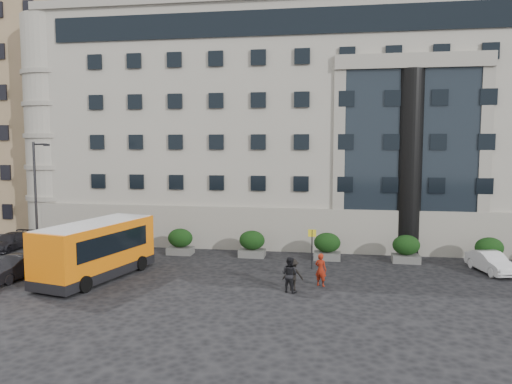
% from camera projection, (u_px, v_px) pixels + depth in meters
% --- Properties ---
extents(ground, '(120.00, 120.00, 0.00)m').
position_uv_depth(ground, '(207.00, 288.00, 27.39)').
color(ground, black).
rests_on(ground, ground).
extents(civic_building, '(44.00, 24.00, 18.00)m').
position_uv_depth(civic_building, '(327.00, 132.00, 47.16)').
color(civic_building, '#9D998B').
rests_on(civic_building, ground).
extents(entrance_column, '(1.80, 1.80, 13.00)m').
position_uv_depth(entrance_column, '(410.00, 163.00, 34.96)').
color(entrance_column, black).
rests_on(entrance_column, ground).
extents(apartment_near, '(14.00, 14.00, 20.00)m').
position_uv_depth(apartment_near, '(24.00, 122.00, 49.87)').
color(apartment_near, '#8D7652').
rests_on(apartment_near, ground).
extents(apartment_far, '(13.00, 13.00, 22.00)m').
position_uv_depth(apartment_far, '(85.00, 120.00, 67.94)').
color(apartment_far, '#82674C').
rests_on(apartment_far, ground).
extents(hedge_a, '(1.80, 1.26, 1.84)m').
position_uv_depth(hedge_a, '(180.00, 241.00, 35.59)').
color(hedge_a, '#535350').
rests_on(hedge_a, ground).
extents(hedge_b, '(1.80, 1.26, 1.84)m').
position_uv_depth(hedge_b, '(252.00, 244.00, 34.77)').
color(hedge_b, '#535350').
rests_on(hedge_b, ground).
extents(hedge_c, '(1.80, 1.26, 1.84)m').
position_uv_depth(hedge_c, '(327.00, 246.00, 33.94)').
color(hedge_c, '#535350').
rests_on(hedge_c, ground).
extents(hedge_d, '(1.80, 1.26, 1.84)m').
position_uv_depth(hedge_d, '(406.00, 249.00, 33.11)').
color(hedge_d, '#535350').
rests_on(hedge_d, ground).
extents(hedge_e, '(1.80, 1.26, 1.84)m').
position_uv_depth(hedge_e, '(489.00, 251.00, 32.28)').
color(hedge_e, '#535350').
rests_on(hedge_e, ground).
extents(street_lamp, '(1.16, 0.18, 8.00)m').
position_uv_depth(street_lamp, '(37.00, 199.00, 31.81)').
color(street_lamp, '#262628').
rests_on(street_lamp, ground).
extents(bus_stop_sign, '(0.50, 0.08, 2.52)m').
position_uv_depth(bus_stop_sign, '(312.00, 242.00, 31.25)').
color(bus_stop_sign, '#262628').
rests_on(bus_stop_sign, ground).
extents(minibus, '(4.47, 8.34, 3.31)m').
position_uv_depth(minibus, '(96.00, 248.00, 29.14)').
color(minibus, orange).
rests_on(minibus, ground).
extents(red_truck, '(2.96, 4.99, 2.52)m').
position_uv_depth(red_truck, '(120.00, 213.00, 47.40)').
color(red_truck, maroon).
rests_on(red_truck, ground).
extents(parked_car_b, '(2.00, 4.31, 1.37)m').
position_uv_depth(parked_car_b, '(15.00, 267.00, 29.09)').
color(parked_car_b, black).
rests_on(parked_car_b, ground).
extents(parked_car_c, '(1.78, 4.23, 1.22)m').
position_uv_depth(parked_car_c, '(10.00, 242.00, 37.13)').
color(parked_car_c, black).
rests_on(parked_car_c, ground).
extents(parked_car_d, '(2.15, 4.57, 1.26)m').
position_uv_depth(parked_car_d, '(68.00, 224.00, 45.09)').
color(parked_car_d, black).
rests_on(parked_car_d, ground).
extents(white_taxi, '(2.32, 4.11, 1.28)m').
position_uv_depth(white_taxi, '(491.00, 262.00, 30.52)').
color(white_taxi, silver).
rests_on(white_taxi, ground).
extents(pedestrian_a, '(0.79, 0.67, 1.84)m').
position_uv_depth(pedestrian_a, '(321.00, 270.00, 27.65)').
color(pedestrian_a, maroon).
rests_on(pedestrian_a, ground).
extents(pedestrian_b, '(1.15, 1.05, 1.91)m').
position_uv_depth(pedestrian_b, '(289.00, 274.00, 26.50)').
color(pedestrian_b, black).
rests_on(pedestrian_b, ground).
extents(pedestrian_c, '(1.18, 0.76, 1.72)m').
position_uv_depth(pedestrian_c, '(293.00, 275.00, 26.85)').
color(pedestrian_c, black).
rests_on(pedestrian_c, ground).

